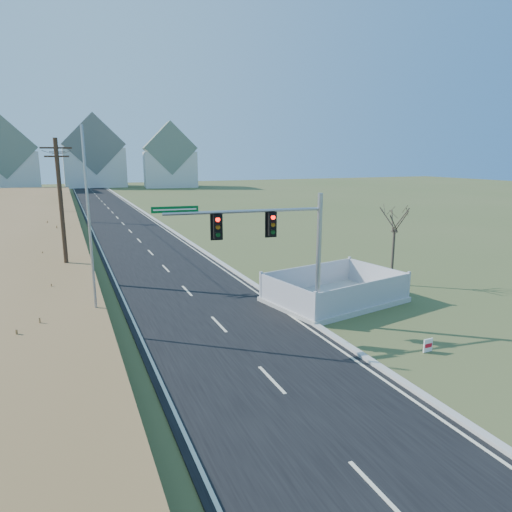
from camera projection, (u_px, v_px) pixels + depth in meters
The scene contains 14 objects.
ground at pixel (251, 359), 18.19m from camera, with size 260.00×260.00×0.00m, color #495529.
road at pixel (114, 214), 63.16m from camera, with size 8.00×180.00×0.06m, color black.
curb at pixel (144, 212), 64.72m from camera, with size 0.30×180.00×0.18m, color #B2AFA8.
utility_pole_near at pixel (62, 209), 28.20m from camera, with size 1.80×0.26×9.00m.
utility_pole_mid at pixel (60, 183), 55.19m from camera, with size 1.80×0.26×9.00m.
utility_pole_far at pixel (60, 174), 82.17m from camera, with size 1.80×0.26×9.00m.
condo_nnw at pixel (5, 160), 106.99m from camera, with size 14.93×11.17×17.03m.
condo_n at pixel (94, 157), 118.06m from camera, with size 15.27×10.20×18.54m.
condo_ne at pixel (170, 160), 117.89m from camera, with size 14.12×10.51×16.52m.
traffic_signal_mast at pixel (282, 245), 20.81m from camera, with size 7.83×1.14×6.26m.
fence_enclosure at pixel (334, 296), 25.27m from camera, with size 7.85×6.07×1.62m.
open_sign at pixel (428, 345), 18.74m from camera, with size 0.46×0.09×0.57m.
flagpole at pixel (92, 256), 19.85m from camera, with size 0.41×0.41×9.19m.
bare_tree at pixel (395, 217), 27.86m from camera, with size 1.99×1.99×5.27m.
Camera 1 is at (-6.38, -15.64, 7.91)m, focal length 32.00 mm.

